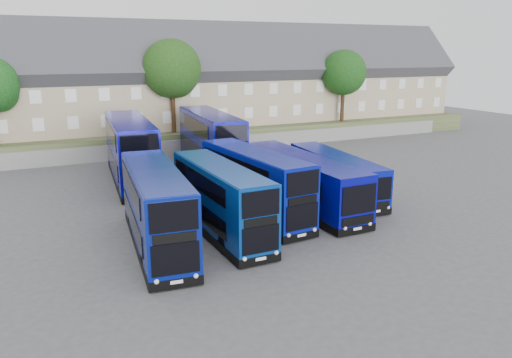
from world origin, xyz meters
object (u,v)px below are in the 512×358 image
object	(u,v)px
dd_front_mid	(221,201)
dd_front_left	(156,210)
coach_east_a	(301,182)
tree_far	(351,69)
tree_mid	(173,71)
tree_east	(344,74)

from	to	relation	value
dd_front_mid	dd_front_left	bearing A→B (deg)	-175.22
dd_front_left	coach_east_a	distance (m)	10.86
dd_front_left	coach_east_a	bearing A→B (deg)	22.03
dd_front_left	tree_far	size ratio (longest dim) A/B	1.23
tree_mid	tree_far	bearing A→B (deg)	14.04
coach_east_a	tree_east	distance (m)	28.05
dd_front_mid	tree_east	xyz separation A→B (m)	(24.50, 23.54, 5.47)
dd_front_mid	tree_mid	bearing A→B (deg)	78.40
coach_east_a	tree_far	distance (m)	37.18
dd_front_left	dd_front_mid	world-z (taller)	dd_front_left
tree_mid	tree_far	xyz separation A→B (m)	(26.00, 6.50, -0.34)
dd_front_left	tree_mid	xyz separation A→B (m)	(8.23, 24.42, 6.02)
dd_front_left	dd_front_mid	distance (m)	3.74
dd_front_mid	tree_far	size ratio (longest dim) A/B	1.14
dd_front_left	coach_east_a	size ratio (longest dim) A/B	0.86
coach_east_a	tree_far	xyz separation A→B (m)	(23.81, 27.90, 6.08)
coach_east_a	tree_mid	distance (m)	22.45
dd_front_left	dd_front_mid	size ratio (longest dim) A/B	1.08
dd_front_mid	tree_mid	size ratio (longest dim) A/B	1.08
dd_front_mid	tree_mid	xyz separation A→B (m)	(4.50, 24.04, 6.15)
tree_mid	tree_east	distance (m)	20.02
dd_front_mid	tree_far	world-z (taller)	tree_far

